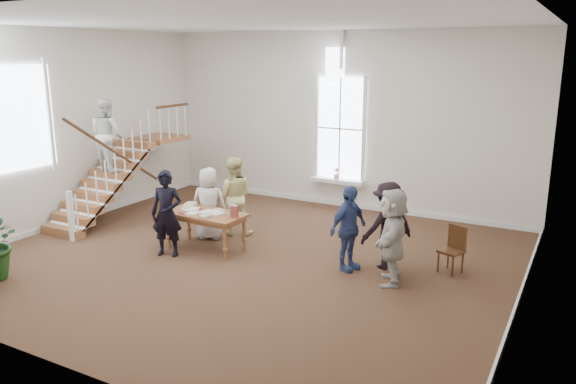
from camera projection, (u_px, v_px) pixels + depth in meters
The scene contains 11 objects.
ground at pixel (248, 258), 11.11m from camera, with size 10.00×10.00×0.00m, color #3F2519.
room_shell at pixel (338, 191), 14.75m from camera, with size 10.49×10.00×10.00m.
staircase at pixel (110, 153), 13.38m from camera, with size 1.10×4.10×2.92m.
library_table at pixel (205, 216), 11.44m from camera, with size 1.70×0.90×0.84m.
police_officer at pixel (167, 214), 11.05m from camera, with size 0.63×0.41×1.73m, color black.
elderly_woman at pixel (209, 203), 12.09m from camera, with size 0.77×0.50×1.58m, color silver.
person_yellow at pixel (233, 196), 12.35m from camera, with size 0.85×0.66×1.75m, color #DFD88B.
woman_cluster_a at pixel (348, 228), 10.31m from camera, with size 0.94×0.39×1.61m, color navy.
woman_cluster_b at pixel (388, 226), 10.40m from camera, with size 1.07×0.61×1.65m, color black.
woman_cluster_c at pixel (392, 236), 9.70m from camera, with size 1.58×0.50×1.71m, color beige.
side_chair at pixel (454, 247), 10.28m from camera, with size 0.49×0.49×0.88m.
Camera 1 is at (5.72, -8.80, 3.93)m, focal length 35.00 mm.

